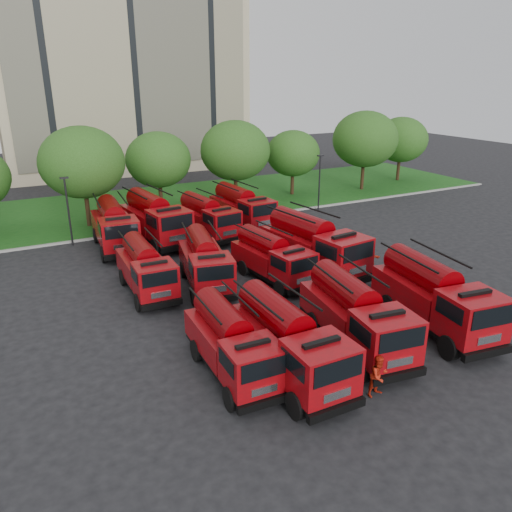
{
  "coord_description": "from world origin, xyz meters",
  "views": [
    {
      "loc": [
        -14.28,
        -20.22,
        11.99
      ],
      "look_at": [
        -1.32,
        4.42,
        1.8
      ],
      "focal_mm": 35.0,
      "sensor_mm": 36.0,
      "label": 1
    }
  ],
  "objects_px": {
    "fire_truck_4": "(146,268)",
    "firefighter_4": "(210,324)",
    "fire_truck_11": "(242,208)",
    "firefighter_1": "(377,394)",
    "firefighter_3": "(432,326)",
    "fire_truck_3": "(434,296)",
    "fire_truck_5": "(205,262)",
    "fire_truck_8": "(114,226)",
    "fire_truck_6": "(272,258)",
    "fire_truck_9": "(155,219)",
    "firefighter_0": "(454,355)",
    "fire_truck_2": "(355,315)",
    "fire_truck_0": "(231,343)",
    "fire_truck_1": "(288,342)",
    "fire_truck_7": "(313,245)",
    "firefighter_5": "(370,271)",
    "fire_truck_10": "(207,217)"
  },
  "relations": [
    {
      "from": "fire_truck_1",
      "to": "fire_truck_7",
      "type": "height_order",
      "value": "fire_truck_7"
    },
    {
      "from": "firefighter_1",
      "to": "firefighter_5",
      "type": "relative_size",
      "value": 1.13
    },
    {
      "from": "fire_truck_2",
      "to": "fire_truck_9",
      "type": "height_order",
      "value": "fire_truck_9"
    },
    {
      "from": "fire_truck_9",
      "to": "fire_truck_10",
      "type": "distance_m",
      "value": 3.99
    },
    {
      "from": "fire_truck_7",
      "to": "firefighter_0",
      "type": "height_order",
      "value": "fire_truck_7"
    },
    {
      "from": "fire_truck_2",
      "to": "fire_truck_9",
      "type": "bearing_deg",
      "value": 108.1
    },
    {
      "from": "fire_truck_6",
      "to": "fire_truck_10",
      "type": "relative_size",
      "value": 0.94
    },
    {
      "from": "fire_truck_11",
      "to": "firefighter_1",
      "type": "bearing_deg",
      "value": -107.31
    },
    {
      "from": "fire_truck_8",
      "to": "fire_truck_9",
      "type": "height_order",
      "value": "fire_truck_9"
    },
    {
      "from": "fire_truck_7",
      "to": "firefighter_3",
      "type": "distance_m",
      "value": 9.27
    },
    {
      "from": "fire_truck_2",
      "to": "fire_truck_3",
      "type": "bearing_deg",
      "value": 3.99
    },
    {
      "from": "fire_truck_6",
      "to": "firefighter_5",
      "type": "distance_m",
      "value": 6.77
    },
    {
      "from": "fire_truck_8",
      "to": "fire_truck_7",
      "type": "bearing_deg",
      "value": -41.52
    },
    {
      "from": "fire_truck_6",
      "to": "firefighter_0",
      "type": "distance_m",
      "value": 12.01
    },
    {
      "from": "firefighter_0",
      "to": "fire_truck_0",
      "type": "bearing_deg",
      "value": 128.61
    },
    {
      "from": "fire_truck_5",
      "to": "fire_truck_8",
      "type": "distance_m",
      "value": 9.93
    },
    {
      "from": "fire_truck_6",
      "to": "firefighter_4",
      "type": "xyz_separation_m",
      "value": [
        -5.65,
        -3.61,
        -1.46
      ]
    },
    {
      "from": "firefighter_4",
      "to": "firefighter_5",
      "type": "xyz_separation_m",
      "value": [
        12.05,
        1.98,
        0.0
      ]
    },
    {
      "from": "firefighter_3",
      "to": "firefighter_4",
      "type": "xyz_separation_m",
      "value": [
        -9.89,
        5.4,
        0.0
      ]
    },
    {
      "from": "fire_truck_1",
      "to": "fire_truck_6",
      "type": "xyz_separation_m",
      "value": [
        4.55,
        9.36,
        -0.15
      ]
    },
    {
      "from": "fire_truck_7",
      "to": "firefighter_1",
      "type": "distance_m",
      "value": 13.33
    },
    {
      "from": "fire_truck_7",
      "to": "firefighter_3",
      "type": "height_order",
      "value": "fire_truck_7"
    },
    {
      "from": "firefighter_3",
      "to": "fire_truck_3",
      "type": "bearing_deg",
      "value": 2.25
    },
    {
      "from": "fire_truck_0",
      "to": "fire_truck_4",
      "type": "relative_size",
      "value": 0.99
    },
    {
      "from": "fire_truck_3",
      "to": "fire_truck_11",
      "type": "distance_m",
      "value": 20.16
    },
    {
      "from": "firefighter_1",
      "to": "firefighter_3",
      "type": "distance_m",
      "value": 7.07
    },
    {
      "from": "fire_truck_10",
      "to": "firefighter_4",
      "type": "bearing_deg",
      "value": -119.21
    },
    {
      "from": "fire_truck_9",
      "to": "firefighter_4",
      "type": "distance_m",
      "value": 14.4
    },
    {
      "from": "firefighter_0",
      "to": "fire_truck_2",
      "type": "bearing_deg",
      "value": 110.69
    },
    {
      "from": "fire_truck_6",
      "to": "fire_truck_9",
      "type": "height_order",
      "value": "fire_truck_9"
    },
    {
      "from": "fire_truck_1",
      "to": "fire_truck_2",
      "type": "height_order",
      "value": "fire_truck_2"
    },
    {
      "from": "fire_truck_6",
      "to": "firefighter_0",
      "type": "xyz_separation_m",
      "value": [
        2.97,
        -11.54,
        -1.46
      ]
    },
    {
      "from": "fire_truck_8",
      "to": "fire_truck_9",
      "type": "relative_size",
      "value": 0.92
    },
    {
      "from": "fire_truck_7",
      "to": "firefighter_3",
      "type": "relative_size",
      "value": 4.31
    },
    {
      "from": "fire_truck_7",
      "to": "fire_truck_8",
      "type": "distance_m",
      "value": 14.59
    },
    {
      "from": "fire_truck_11",
      "to": "firefighter_4",
      "type": "height_order",
      "value": "fire_truck_11"
    },
    {
      "from": "fire_truck_5",
      "to": "fire_truck_11",
      "type": "xyz_separation_m",
      "value": [
        7.34,
        9.97,
        0.11
      ]
    },
    {
      "from": "fire_truck_11",
      "to": "fire_truck_0",
      "type": "bearing_deg",
      "value": -121.43
    },
    {
      "from": "fire_truck_11",
      "to": "firefighter_1",
      "type": "xyz_separation_m",
      "value": [
        -5.46,
        -23.25,
        -1.65
      ]
    },
    {
      "from": "fire_truck_9",
      "to": "firefighter_3",
      "type": "relative_size",
      "value": 4.27
    },
    {
      "from": "fire_truck_9",
      "to": "firefighter_5",
      "type": "relative_size",
      "value": 5.23
    },
    {
      "from": "fire_truck_11",
      "to": "firefighter_5",
      "type": "bearing_deg",
      "value": -80.7
    },
    {
      "from": "fire_truck_3",
      "to": "fire_truck_4",
      "type": "relative_size",
      "value": 1.2
    },
    {
      "from": "firefighter_0",
      "to": "firefighter_4",
      "type": "distance_m",
      "value": 11.71
    },
    {
      "from": "fire_truck_11",
      "to": "firefighter_0",
      "type": "relative_size",
      "value": 4.78
    },
    {
      "from": "firefighter_4",
      "to": "fire_truck_3",
      "type": "bearing_deg",
      "value": 170.19
    },
    {
      "from": "fire_truck_1",
      "to": "fire_truck_0",
      "type": "bearing_deg",
      "value": 147.82
    },
    {
      "from": "firefighter_3",
      "to": "fire_truck_5",
      "type": "bearing_deg",
      "value": -68.56
    },
    {
      "from": "fire_truck_4",
      "to": "firefighter_4",
      "type": "bearing_deg",
      "value": -71.11
    },
    {
      "from": "fire_truck_7",
      "to": "fire_truck_8",
      "type": "xyz_separation_m",
      "value": [
        -10.12,
        10.5,
        -0.14
      ]
    }
  ]
}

